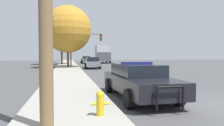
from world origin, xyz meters
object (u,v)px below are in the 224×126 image
traffic_light (84,42)px  car_background_distant (86,59)px  car_background_midblock (92,62)px  police_car (138,80)px  tree_sidewalk_mid (68,29)px  box_truck (102,54)px  tree_sidewalk_far (62,29)px  fire_hydrant (100,102)px

traffic_light → car_background_distant: 13.12m
car_background_distant → car_background_midblock: bearing=-92.0°
police_car → traffic_light: size_ratio=1.16×
traffic_light → tree_sidewalk_mid: 3.03m
box_truck → tree_sidewalk_far: tree_sidewalk_far is taller
box_truck → fire_hydrant: bearing=83.7°
car_background_midblock → box_truck: box_truck is taller
traffic_light → box_truck: size_ratio=0.63×
car_background_distant → tree_sidewalk_far: size_ratio=0.52×
fire_hydrant → car_background_midblock: (2.24, 21.17, 0.26)m
fire_hydrant → car_background_distant: size_ratio=0.15×
tree_sidewalk_mid → tree_sidewalk_far: 8.66m
police_car → traffic_light: bearing=-90.0°
traffic_light → box_truck: (4.66, 13.71, -1.63)m
fire_hydrant → police_car: bearing=53.4°
police_car → fire_hydrant: bearing=51.9°
car_background_distant → police_car: bearing=-91.2°
police_car → tree_sidewalk_mid: 20.48m
car_background_midblock → car_background_distant: bearing=90.5°
tree_sidewalk_mid → police_car: bearing=-82.1°
car_background_midblock → tree_sidewalk_mid: bearing=157.1°
fire_hydrant → car_background_midblock: car_background_midblock is taller
police_car → car_background_midblock: size_ratio=1.27×
fire_hydrant → traffic_light: bearing=86.5°
car_background_distant → fire_hydrant: bearing=-94.3°
car_background_midblock → car_background_distant: 15.57m
police_car → car_background_midblock: (0.21, 18.44, -0.00)m
car_background_distant → box_truck: 3.64m
car_background_midblock → box_truck: 16.98m
police_car → car_background_distant: (0.76, 34.00, -0.02)m
car_background_distant → box_truck: bearing=15.6°
traffic_light → tree_sidewalk_mid: (-2.22, -1.36, 1.54)m
car_background_midblock → tree_sidewalk_far: (-3.93, 9.97, 5.23)m
police_car → box_truck: (4.11, 34.93, 1.04)m
tree_sidewalk_far → box_truck: bearing=39.8°
traffic_light → tree_sidewalk_far: (-3.17, 7.19, 2.56)m
police_car → tree_sidewalk_mid: tree_sidewalk_mid is taller
car_background_distant → tree_sidewalk_mid: 15.18m
fire_hydrant → box_truck: size_ratio=0.09×
traffic_light → car_background_midblock: bearing=-74.7°
tree_sidewalk_mid → fire_hydrant: bearing=-88.1°
car_background_midblock → traffic_light: bearing=107.9°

